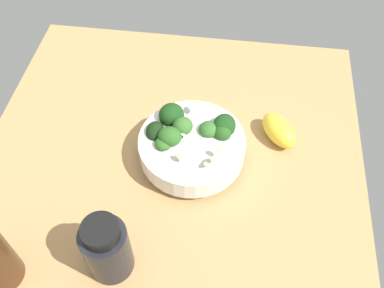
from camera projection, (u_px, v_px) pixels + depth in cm
name	position (u px, v px, depth cm)	size (l,w,h in cm)	color
ground_plane	(171.00, 164.00, 78.41)	(68.28, 68.28, 3.80)	tan
bowl_of_broccoli	(191.00, 143.00, 74.29)	(18.42, 18.42, 8.64)	white
lemon_wedge	(279.00, 130.00, 77.92)	(8.30, 4.45, 4.38)	yellow
bottle_short	(107.00, 248.00, 60.52)	(6.75, 6.75, 11.82)	black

